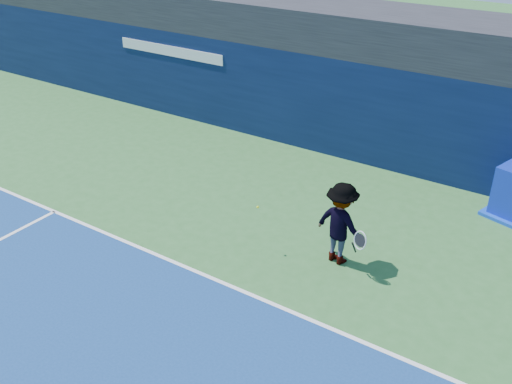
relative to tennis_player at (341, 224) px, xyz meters
The scene contains 6 objects.
ground 5.55m from the tennis_player, 111.40° to the right, with size 80.00×80.00×0.00m, color #2F672E.
baseline 3.04m from the tennis_player, 133.68° to the right, with size 24.00×0.10×0.01m, color white.
stadium_band 7.22m from the tennis_player, 107.28° to the left, with size 36.00×3.00×1.20m, color black.
back_wall_assembly 5.79m from the tennis_player, 110.27° to the left, with size 36.00×1.03×3.00m.
tennis_player is the anchor object (origin of this frame).
tennis_ball 1.84m from the tennis_player, 159.45° to the right, with size 0.06×0.06×0.06m.
Camera 1 is at (6.26, -4.62, 7.35)m, focal length 40.00 mm.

